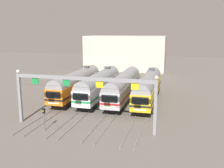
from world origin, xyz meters
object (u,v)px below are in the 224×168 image
Objects in this scene: commuter_train_orange at (77,83)px; commuter_train_yellow at (148,87)px; yard_signal_mast at (44,115)px; catenary_gantry at (83,88)px; commuter_train_white at (99,84)px; commuter_train_stainless at (123,85)px.

commuter_train_orange and commuter_train_yellow have the same top height.
catenary_gantry is at bearing 26.00° from yard_signal_mast.
catenary_gantry reaches higher than commuter_train_white.
commuter_train_yellow reaches higher than yard_signal_mast.
catenary_gantry reaches higher than commuter_train_yellow.
commuter_train_orange is 12.67m from commuter_train_yellow.
yard_signal_mast is at bearing -112.17° from commuter_train_stainless.
yard_signal_mast is at bearing -154.00° from catenary_gantry.
yard_signal_mast is at bearing -82.27° from commuter_train_orange.
catenary_gantry reaches higher than commuter_train_stainless.
yard_signal_mast is (-6.34, -15.56, -0.70)m from commuter_train_stainless.
commuter_train_yellow is (4.22, 0.00, 0.00)m from commuter_train_stainless.
commuter_train_stainless is 4.22m from commuter_train_yellow.
yard_signal_mast is (2.11, -15.56, -0.70)m from commuter_train_orange.
yard_signal_mast is at bearing -124.17° from commuter_train_yellow.
commuter_train_orange reaches higher than yard_signal_mast.
commuter_train_stainless is (4.22, -0.00, -0.00)m from commuter_train_white.
catenary_gantry is (-6.34, -13.50, 2.44)m from commuter_train_yellow.
commuter_train_orange is 15.11m from catenary_gantry.
catenary_gantry is (-2.11, -13.49, 2.44)m from commuter_train_stainless.
commuter_train_orange is at bearing 180.00° from commuter_train_yellow.
commuter_train_white is at bearing 98.89° from catenary_gantry.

